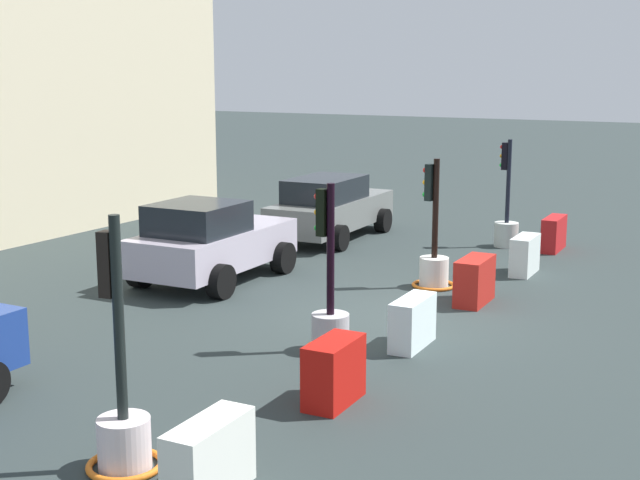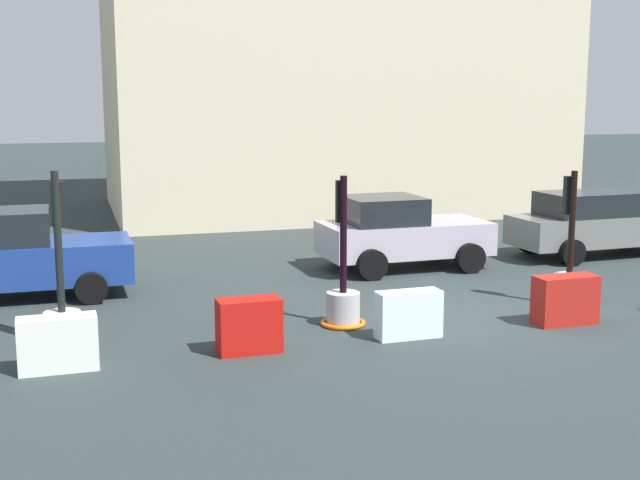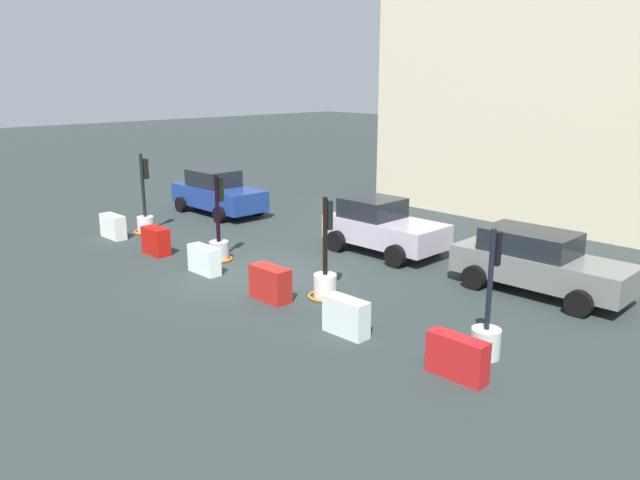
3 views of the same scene
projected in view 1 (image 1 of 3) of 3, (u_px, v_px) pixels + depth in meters
The scene contains 13 objects.
ground_plane at pixel (390, 315), 15.38m from camera, with size 120.00×120.00×0.00m, color #2B3534.
traffic_light_0 at pixel (123, 422), 9.39m from camera, with size 0.85×0.85×2.79m.
traffic_light_1 at pixel (330, 319), 13.35m from camera, with size 0.78×0.78×2.59m.
traffic_light_2 at pixel (434, 262), 17.27m from camera, with size 0.87×0.87×2.55m.
traffic_light_3 at pixel (506, 225), 21.19m from camera, with size 0.58×0.58×2.60m.
construction_barrier_0 at pixel (209, 459), 8.80m from camera, with size 1.13×0.45×0.80m.
construction_barrier_1 at pixel (334, 372), 11.25m from camera, with size 0.99×0.50×0.85m.
construction_barrier_2 at pixel (413, 322), 13.56m from camera, with size 1.09×0.42×0.78m.
construction_barrier_3 at pixel (475, 281), 16.07m from camera, with size 1.11×0.50×0.85m.
construction_barrier_4 at pixel (525, 255), 18.38m from camera, with size 1.06×0.43×0.81m.
construction_barrier_5 at pixel (554, 234), 20.78m from camera, with size 1.17×0.40×0.80m.
car_silver_hatchback at pixel (210, 242), 17.66m from camera, with size 3.85×2.25×1.67m.
car_grey_saloon at pixel (330, 207), 22.13m from camera, with size 4.44×2.13×1.59m.
Camera 1 is at (-13.58, -6.11, 4.26)m, focal length 49.12 mm.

